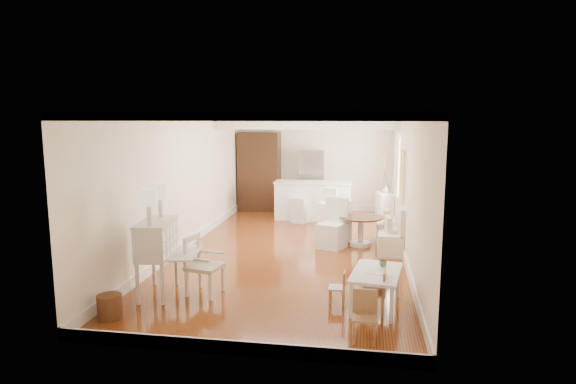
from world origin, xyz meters
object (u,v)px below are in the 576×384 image
(kids_chair_b, at_px, (337,287))
(dining_table, at_px, (361,231))
(pantry_cabinet, at_px, (259,172))
(kids_chair_a, at_px, (374,292))
(sideboard, at_px, (384,207))
(wicker_basket, at_px, (110,307))
(breakfast_counter, at_px, (313,201))
(kids_table, at_px, (376,289))
(gustavian_armchair, at_px, (205,265))
(kids_chair_c, at_px, (365,317))
(secretary_bureau, at_px, (157,258))
(slip_chair_far, at_px, (340,220))
(bar_stool_left, at_px, (300,203))
(fridge, at_px, (324,182))
(bar_stool_right, at_px, (328,207))
(slip_chair_near, at_px, (332,223))

(kids_chair_b, bearing_deg, dining_table, 176.62)
(kids_chair_b, bearing_deg, pantry_cabinet, -156.75)
(kids_chair_a, height_order, sideboard, sideboard)
(wicker_basket, height_order, pantry_cabinet, pantry_cabinet)
(dining_table, height_order, breakfast_counter, breakfast_counter)
(wicker_basket, bearing_deg, kids_table, 14.88)
(gustavian_armchair, bearing_deg, wicker_basket, 148.54)
(wicker_basket, relative_size, kids_chair_c, 0.52)
(secretary_bureau, xyz_separation_m, pantry_cabinet, (0.10, 6.97, 0.56))
(kids_table, relative_size, breakfast_counter, 0.53)
(kids_chair_c, height_order, slip_chair_far, slip_chair_far)
(wicker_basket, relative_size, bar_stool_left, 0.32)
(wicker_basket, xyz_separation_m, breakfast_counter, (2.08, 6.85, 0.35))
(kids_chair_b, height_order, sideboard, sideboard)
(secretary_bureau, bearing_deg, kids_chair_a, -12.52)
(bar_stool_left, bearing_deg, gustavian_armchair, -78.69)
(fridge, bearing_deg, sideboard, -26.16)
(kids_chair_b, relative_size, kids_chair_c, 0.80)
(bar_stool_right, height_order, fridge, fridge)
(kids_chair_b, bearing_deg, kids_chair_c, 21.31)
(kids_table, relative_size, kids_chair_a, 1.64)
(gustavian_armchair, height_order, kids_chair_c, gustavian_armchair)
(dining_table, bearing_deg, pantry_cabinet, 129.86)
(secretary_bureau, xyz_separation_m, bar_stool_left, (1.51, 5.52, -0.07))
(kids_table, xyz_separation_m, pantry_cabinet, (-3.24, 6.97, 0.88))
(slip_chair_near, distance_m, sideboard, 3.23)
(wicker_basket, height_order, bar_stool_right, bar_stool_right)
(kids_table, distance_m, breakfast_counter, 6.09)
(secretary_bureau, relative_size, bar_stool_left, 1.14)
(gustavian_armchair, xyz_separation_m, pantry_cabinet, (-0.61, 6.83, 0.69))
(wicker_basket, distance_m, slip_chair_near, 4.94)
(secretary_bureau, relative_size, kids_chair_a, 1.78)
(dining_table, relative_size, sideboard, 1.23)
(kids_chair_a, relative_size, bar_stool_right, 0.70)
(breakfast_counter, relative_size, bar_stool_left, 1.98)
(breakfast_counter, distance_m, fridge, 1.14)
(dining_table, xyz_separation_m, fridge, (-1.10, 3.56, 0.58))
(slip_chair_near, bearing_deg, kids_chair_b, -61.93)
(gustavian_armchair, height_order, bar_stool_right, bar_stool_right)
(bar_stool_left, bearing_deg, kids_table, -51.96)
(fridge, bearing_deg, wicker_basket, -106.11)
(gustavian_armchair, bearing_deg, bar_stool_left, 2.41)
(secretary_bureau, bearing_deg, sideboard, 50.74)
(dining_table, bearing_deg, kids_chair_a, -86.70)
(bar_stool_left, bearing_deg, slip_chair_near, -47.99)
(slip_chair_near, relative_size, bar_stool_left, 1.02)
(kids_chair_b, xyz_separation_m, fridge, (-0.78, 6.89, 0.65))
(sideboard, bearing_deg, secretary_bureau, -130.60)
(slip_chair_near, relative_size, bar_stool_right, 1.12)
(breakfast_counter, xyz_separation_m, sideboard, (1.90, 0.21, -0.14))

